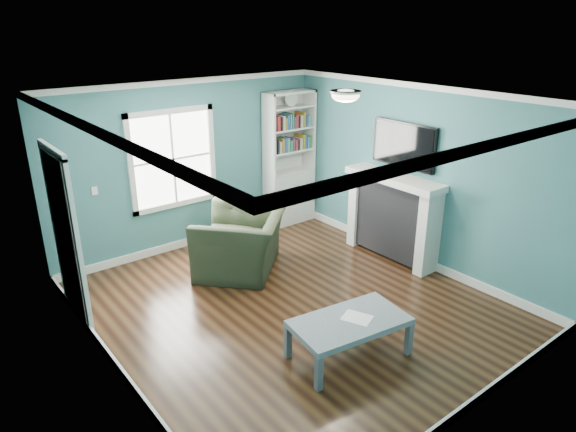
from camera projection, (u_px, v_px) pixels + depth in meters
floor at (292, 305)px, 6.53m from camera, size 5.00×5.00×0.00m
room_walls at (293, 187)px, 5.96m from camera, size 5.00×5.00×5.00m
trim at (292, 215)px, 6.09m from camera, size 4.50×5.00×2.60m
window at (173, 159)px, 7.66m from camera, size 1.40×0.06×1.50m
bookshelf at (289, 172)px, 8.91m from camera, size 0.90×0.35×2.31m
fireplace at (393, 218)px, 7.65m from camera, size 0.44×1.58×1.30m
tv at (404, 145)px, 7.33m from camera, size 0.06×1.10×0.65m
door at (65, 237)px, 5.89m from camera, size 0.12×0.98×2.17m
ceiling_fixture at (346, 95)px, 6.20m from camera, size 0.38×0.38×0.15m
light_switch at (95, 191)px, 7.05m from camera, size 0.08×0.01×0.12m
recliner at (241, 232)px, 7.30m from camera, size 1.56×1.53×1.16m
coffee_table at (350, 324)px, 5.43m from camera, size 1.31×0.84×0.45m
paper_sheet at (357, 318)px, 5.44m from camera, size 0.34×0.37×0.00m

